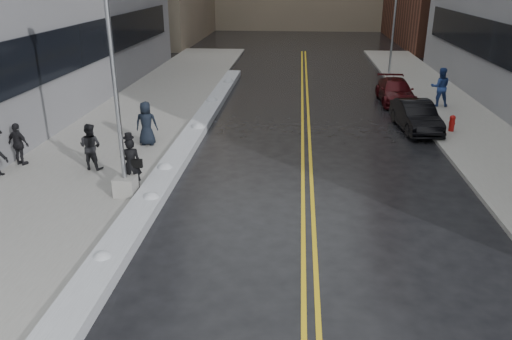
% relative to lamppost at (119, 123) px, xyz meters
% --- Properties ---
extents(ground, '(160.00, 160.00, 0.00)m').
position_rel_lamppost_xyz_m(ground, '(3.30, -2.00, -2.53)').
color(ground, black).
rests_on(ground, ground).
extents(sidewalk_west, '(5.50, 50.00, 0.15)m').
position_rel_lamppost_xyz_m(sidewalk_west, '(-2.45, 8.00, -2.46)').
color(sidewalk_west, gray).
rests_on(sidewalk_west, ground).
extents(sidewalk_east, '(4.00, 50.00, 0.15)m').
position_rel_lamppost_xyz_m(sidewalk_east, '(13.30, 8.00, -2.46)').
color(sidewalk_east, gray).
rests_on(sidewalk_east, ground).
extents(lane_line_left, '(0.12, 50.00, 0.01)m').
position_rel_lamppost_xyz_m(lane_line_left, '(5.65, 8.00, -2.53)').
color(lane_line_left, gold).
rests_on(lane_line_left, ground).
extents(lane_line_right, '(0.12, 50.00, 0.01)m').
position_rel_lamppost_xyz_m(lane_line_right, '(5.95, 8.00, -2.53)').
color(lane_line_right, gold).
rests_on(lane_line_right, ground).
extents(snow_ridge, '(0.90, 30.00, 0.34)m').
position_rel_lamppost_xyz_m(snow_ridge, '(0.85, 6.00, -2.36)').
color(snow_ridge, silver).
rests_on(snow_ridge, ground).
extents(lamppost, '(0.65, 0.65, 7.62)m').
position_rel_lamppost_xyz_m(lamppost, '(0.00, 0.00, 0.00)').
color(lamppost, gray).
rests_on(lamppost, sidewalk_west).
extents(fire_hydrant, '(0.26, 0.26, 0.73)m').
position_rel_lamppost_xyz_m(fire_hydrant, '(12.30, 8.00, -1.98)').
color(fire_hydrant, maroon).
rests_on(fire_hydrant, sidewalk_east).
extents(traffic_signal, '(0.16, 0.20, 6.00)m').
position_rel_lamppost_xyz_m(traffic_signal, '(11.80, 22.00, 0.87)').
color(traffic_signal, gray).
rests_on(traffic_signal, sidewalk_east).
extents(pedestrian_fedora, '(0.74, 0.59, 1.77)m').
position_rel_lamppost_xyz_m(pedestrian_fedora, '(0.10, 0.41, -1.50)').
color(pedestrian_fedora, black).
rests_on(pedestrian_fedora, sidewalk_west).
extents(pedestrian_b, '(0.92, 0.78, 1.69)m').
position_rel_lamppost_xyz_m(pedestrian_b, '(-1.95, 2.14, -1.54)').
color(pedestrian_b, black).
rests_on(pedestrian_b, sidewalk_west).
extents(pedestrian_c, '(0.93, 0.65, 1.81)m').
position_rel_lamppost_xyz_m(pedestrian_c, '(-0.74, 4.97, -1.48)').
color(pedestrian_c, black).
rests_on(pedestrian_c, sidewalk_west).
extents(pedestrian_d, '(1.01, 0.66, 1.59)m').
position_rel_lamppost_xyz_m(pedestrian_d, '(-4.73, 2.31, -1.59)').
color(pedestrian_d, black).
rests_on(pedestrian_d, sidewalk_west).
extents(pedestrian_east, '(1.03, 0.83, 2.03)m').
position_rel_lamppost_xyz_m(pedestrian_east, '(12.86, 12.62, -1.37)').
color(pedestrian_east, navy).
rests_on(pedestrian_east, sidewalk_east).
extents(car_black, '(1.78, 4.19, 1.35)m').
position_rel_lamppost_xyz_m(car_black, '(10.80, 8.47, -1.86)').
color(car_black, black).
rests_on(car_black, ground).
extents(car_maroon, '(1.78, 4.37, 1.27)m').
position_rel_lamppost_xyz_m(car_maroon, '(10.80, 13.79, -1.90)').
color(car_maroon, '#37080C').
rests_on(car_maroon, ground).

